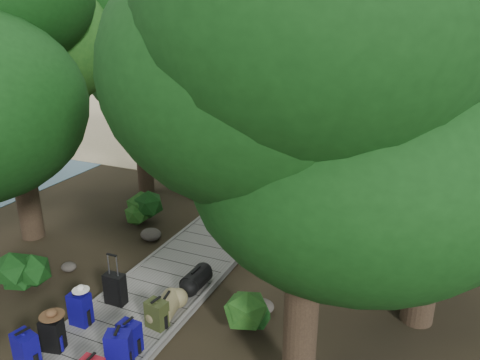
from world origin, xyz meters
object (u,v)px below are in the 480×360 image
at_px(duffel_right_khaki, 167,306).
at_px(lone_suitcase_on_sand, 304,160).
at_px(backpack_left_b, 52,333).
at_px(backpack_left_c, 80,307).
at_px(backpack_right_d, 157,313).
at_px(backpack_right_b, 119,348).
at_px(backpack_right_c, 130,336).
at_px(duffel_right_black, 196,279).
at_px(kayak, 243,139).
at_px(suitcase_on_boardwalk, 115,289).
at_px(sun_lounger, 400,151).
at_px(backpack_left_a, 26,350).

distance_m(duffel_right_khaki, lone_suitcase_on_sand, 10.09).
relative_size(backpack_left_b, backpack_left_c, 0.93).
bearing_deg(backpack_right_d, backpack_right_b, -80.19).
height_order(backpack_right_c, duffel_right_khaki, backpack_right_c).
relative_size(backpack_right_c, duffel_right_black, 0.94).
bearing_deg(backpack_right_d, kayak, 115.39).
xyz_separation_m(duffel_right_black, suitcase_on_boardwalk, (-1.21, -1.13, 0.11)).
xyz_separation_m(suitcase_on_boardwalk, lone_suitcase_on_sand, (0.89, 10.15, -0.13)).
bearing_deg(suitcase_on_boardwalk, kayak, 100.12).
xyz_separation_m(backpack_right_d, duffel_right_black, (0.04, 1.42, -0.08)).
bearing_deg(kayak, backpack_right_b, -81.76).
distance_m(backpack_left_c, backpack_right_d, 1.44).
distance_m(duffel_right_khaki, sun_lounger, 13.21).
relative_size(backpack_left_c, suitcase_on_boardwalk, 1.08).
bearing_deg(backpack_right_c, duffel_right_black, 91.28).
relative_size(backpack_left_b, backpack_right_c, 1.04).
xyz_separation_m(backpack_left_b, sun_lounger, (4.21, 14.49, -0.14)).
bearing_deg(backpack_left_b, backpack_left_a, -105.61).
bearing_deg(backpack_right_b, backpack_left_c, 133.61).
bearing_deg(backpack_right_b, sun_lounger, 56.78).
bearing_deg(backpack_left_c, backpack_left_a, -90.21).
distance_m(backpack_left_a, backpack_left_c, 1.28).
bearing_deg(backpack_left_a, backpack_right_b, 38.66).
relative_size(duffel_right_khaki, sun_lounger, 0.36).
relative_size(suitcase_on_boardwalk, sun_lounger, 0.37).
bearing_deg(backpack_left_a, duffel_right_khaki, 71.31).
distance_m(backpack_right_b, sun_lounger, 14.66).
relative_size(backpack_right_c, lone_suitcase_on_sand, 1.06).
bearing_deg(lone_suitcase_on_sand, backpack_right_b, -73.44).
height_order(backpack_left_b, duffel_right_khaki, backpack_left_b).
height_order(backpack_right_d, lone_suitcase_on_sand, backpack_right_d).
distance_m(backpack_right_d, sun_lounger, 13.55).
height_order(backpack_right_c, suitcase_on_boardwalk, suitcase_on_boardwalk).
xyz_separation_m(duffel_right_khaki, sun_lounger, (2.93, 12.88, -0.03)).
bearing_deg(duffel_right_khaki, backpack_right_d, -98.40).
xyz_separation_m(backpack_left_b, kayak, (-2.58, 14.14, -0.26)).
height_order(backpack_right_b, sun_lounger, backpack_right_b).
distance_m(backpack_left_b, backpack_left_c, 0.75).
bearing_deg(backpack_left_a, kayak, 112.61).
xyz_separation_m(duffel_right_black, lone_suitcase_on_sand, (-0.33, 9.02, -0.01)).
bearing_deg(backpack_right_b, backpack_left_a, -175.91).
relative_size(backpack_right_b, duffel_right_black, 1.09).
xyz_separation_m(duffel_right_black, kayak, (-3.91, 11.47, -0.14)).
distance_m(duffel_right_black, lone_suitcase_on_sand, 9.03).
distance_m(suitcase_on_boardwalk, kayak, 12.88).
relative_size(backpack_left_c, lone_suitcase_on_sand, 1.18).
bearing_deg(duffel_right_black, backpack_right_b, -87.84).
xyz_separation_m(lone_suitcase_on_sand, kayak, (-3.59, 2.44, -0.13)).
height_order(backpack_left_a, kayak, backpack_left_a).
distance_m(duffel_right_black, suitcase_on_boardwalk, 1.66).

